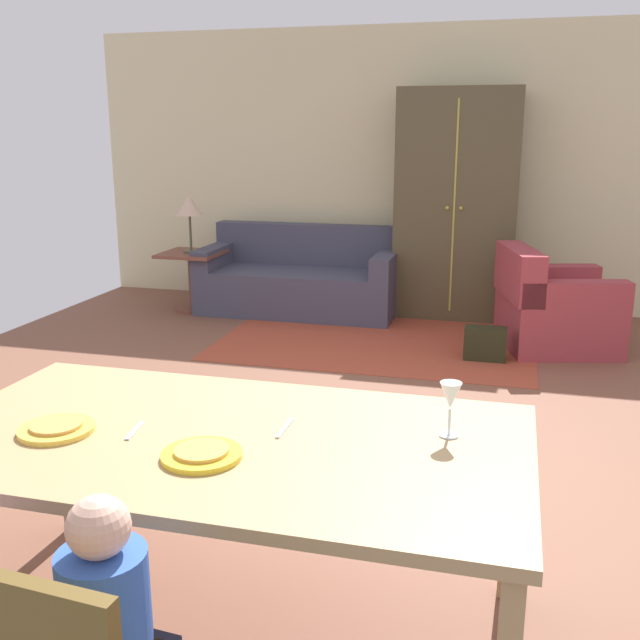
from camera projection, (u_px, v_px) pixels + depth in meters
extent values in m
cube|color=brown|center=(353.00, 426.00, 4.45)|extent=(6.84, 6.52, 0.02)
cube|color=beige|center=(427.00, 170.00, 7.20)|extent=(6.84, 0.10, 2.70)
cube|color=tan|center=(224.00, 440.00, 2.43)|extent=(1.99, 1.07, 0.04)
cube|color=tan|center=(68.00, 455.00, 3.20)|extent=(0.06, 0.06, 0.72)
cube|color=tan|center=(511.00, 510.00, 2.74)|extent=(0.06, 0.06, 0.72)
cylinder|color=yellow|center=(57.00, 429.00, 2.44)|extent=(0.25, 0.25, 0.02)
cylinder|color=gold|center=(56.00, 425.00, 2.44)|extent=(0.17, 0.17, 0.01)
cylinder|color=yellow|center=(202.00, 455.00, 2.25)|extent=(0.25, 0.25, 0.02)
cylinder|color=gold|center=(201.00, 450.00, 2.25)|extent=(0.17, 0.17, 0.01)
cylinder|color=silver|center=(449.00, 435.00, 2.41)|extent=(0.06, 0.06, 0.01)
cylinder|color=silver|center=(449.00, 422.00, 2.40)|extent=(0.01, 0.01, 0.09)
cone|color=silver|center=(451.00, 396.00, 2.38)|extent=(0.07, 0.07, 0.09)
cube|color=silver|center=(135.00, 431.00, 2.45)|extent=(0.04, 0.15, 0.01)
cube|color=silver|center=(285.00, 428.00, 2.47)|extent=(0.01, 0.17, 0.01)
cylinder|color=#325BB8|center=(106.00, 615.00, 1.75)|extent=(0.22, 0.22, 0.33)
sphere|color=beige|center=(98.00, 527.00, 1.69)|extent=(0.15, 0.15, 0.15)
cube|color=#9F3F29|center=(377.00, 340.00, 6.21)|extent=(2.60, 1.80, 0.01)
cube|color=#414153|center=(299.00, 291.00, 7.13)|extent=(1.89, 0.84, 0.42)
cube|color=#414153|center=(308.00, 244.00, 7.35)|extent=(1.89, 0.20, 0.40)
cube|color=#414153|center=(216.00, 256.00, 7.27)|extent=(0.18, 0.84, 0.20)
cube|color=#414153|center=(387.00, 264.00, 6.84)|extent=(0.18, 0.84, 0.20)
cube|color=#9A363D|center=(558.00, 322.00, 5.98)|extent=(1.03, 1.03, 0.42)
cube|color=#9A363D|center=(519.00, 273.00, 5.88)|extent=(0.41, 0.87, 0.40)
cube|color=#9A363D|center=(574.00, 294.00, 5.58)|extent=(0.86, 0.39, 0.20)
cube|color=#9A363D|center=(548.00, 277.00, 6.23)|extent=(0.86, 0.39, 0.20)
cube|color=brown|center=(457.00, 205.00, 6.83)|extent=(1.10, 0.56, 2.10)
cube|color=#AFA33F|center=(454.00, 208.00, 6.57)|extent=(0.02, 0.01, 1.89)
sphere|color=#AFA33F|center=(447.00, 208.00, 6.57)|extent=(0.04, 0.04, 0.04)
sphere|color=#AFA33F|center=(461.00, 208.00, 6.54)|extent=(0.04, 0.04, 0.04)
cube|color=brown|center=(191.00, 254.00, 7.11)|extent=(0.56, 0.56, 0.03)
cylinder|color=brown|center=(193.00, 283.00, 7.18)|extent=(0.08, 0.08, 0.55)
cylinder|color=brown|center=(194.00, 309.00, 7.25)|extent=(0.36, 0.36, 0.03)
cylinder|color=#4D4A35|center=(191.00, 251.00, 7.10)|extent=(0.16, 0.16, 0.02)
cylinder|color=#4D4A35|center=(190.00, 233.00, 7.06)|extent=(0.02, 0.02, 0.34)
cone|color=#CFAB8F|center=(189.00, 205.00, 6.99)|extent=(0.26, 0.26, 0.18)
cube|color=black|center=(485.00, 344.00, 5.67)|extent=(0.32, 0.16, 0.26)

